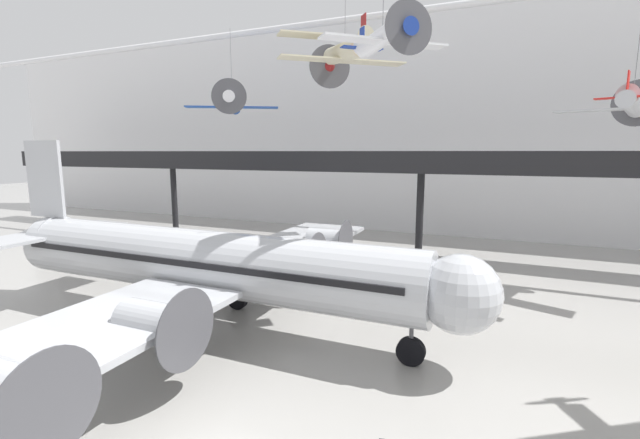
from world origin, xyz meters
name	(u,v)px	position (x,y,z in m)	size (l,w,h in m)	color
hangar_back_wall	(440,126)	(0.00, 42.72, 12.41)	(140.00, 3.00, 24.82)	white
mezzanine_walkway	(419,169)	(0.00, 31.31, 7.91)	(110.00, 3.20, 9.56)	black
ceiling_truss_beam	(420,10)	(0.00, 29.30, 21.13)	(120.00, 0.60, 0.60)	silver
airliner_silver_main	(200,263)	(-7.43, 9.39, 3.54)	(30.91, 34.88, 10.20)	#B7BABF
suspended_plane_cream_biplane	(345,51)	(-3.85, 21.82, 16.68)	(8.28, 8.04, 6.27)	beige
suspended_plane_blue_trainer	(232,104)	(-16.80, 26.12, 13.95)	(8.10, 7.29, 8.01)	#1E4CAD
suspended_plane_white_twin	(383,38)	(1.47, 13.04, 15.07)	(5.67, 5.63, 7.08)	silver
suspended_plane_silver_racer	(632,102)	(14.16, 23.41, 12.44)	(8.56, 7.22, 9.54)	silver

